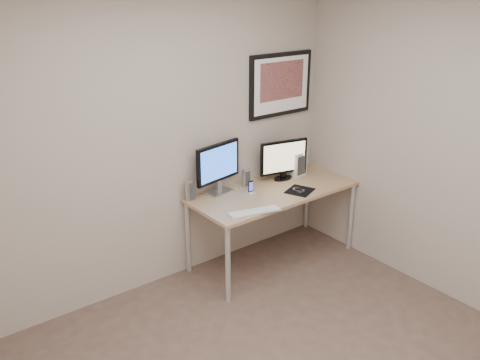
% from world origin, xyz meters
% --- Properties ---
extents(room, '(3.60, 3.60, 3.60)m').
position_xyz_m(room, '(0.00, 0.45, 1.64)').
color(room, white).
rests_on(room, ground).
extents(desk, '(1.60, 0.70, 0.73)m').
position_xyz_m(desk, '(1.00, 1.35, 0.66)').
color(desk, olive).
rests_on(desk, floor).
extents(framed_art, '(0.75, 0.04, 0.60)m').
position_xyz_m(framed_art, '(1.35, 1.68, 1.62)').
color(framed_art, black).
rests_on(framed_art, room).
extents(monitor_large, '(0.51, 0.21, 0.47)m').
position_xyz_m(monitor_large, '(0.55, 1.61, 0.99)').
color(monitor_large, '#B9B9BE').
rests_on(monitor_large, desk).
extents(monitor_tv, '(0.49, 0.16, 0.39)m').
position_xyz_m(monitor_tv, '(1.26, 1.50, 0.94)').
color(monitor_tv, black).
rests_on(monitor_tv, desk).
extents(speaker_left, '(0.09, 0.09, 0.19)m').
position_xyz_m(speaker_left, '(0.25, 1.61, 0.83)').
color(speaker_left, '#B9B9BE').
rests_on(speaker_left, desk).
extents(speaker_right, '(0.08, 0.08, 0.17)m').
position_xyz_m(speaker_right, '(0.85, 1.58, 0.82)').
color(speaker_right, '#B9B9BE').
rests_on(speaker_right, desk).
extents(phone_dock, '(0.06, 0.06, 0.12)m').
position_xyz_m(phone_dock, '(0.78, 1.42, 0.79)').
color(phone_dock, black).
rests_on(phone_dock, desk).
extents(keyboard, '(0.47, 0.23, 0.02)m').
position_xyz_m(keyboard, '(0.54, 1.07, 0.74)').
color(keyboard, silver).
rests_on(keyboard, desk).
extents(mousepad, '(0.31, 0.30, 0.00)m').
position_xyz_m(mousepad, '(1.17, 1.18, 0.73)').
color(mousepad, black).
rests_on(mousepad, desk).
extents(mouse, '(0.06, 0.10, 0.03)m').
position_xyz_m(mouse, '(1.16, 1.18, 0.75)').
color(mouse, black).
rests_on(mouse, mousepad).
extents(fan_unit, '(0.17, 0.13, 0.24)m').
position_xyz_m(fan_unit, '(1.44, 1.50, 0.85)').
color(fan_unit, silver).
rests_on(fan_unit, desk).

